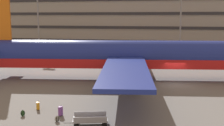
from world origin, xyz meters
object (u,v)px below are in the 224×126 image
object	(u,v)px
suitcase_laid_flat	(61,111)
backpack_navy	(57,119)
baggage_cart	(90,119)
airliner	(130,56)
suitcase_large	(38,106)
backpack_small	(23,113)

from	to	relation	value
suitcase_laid_flat	backpack_navy	distance (m)	1.36
backpack_navy	baggage_cart	distance (m)	2.73
airliner	suitcase_large	bearing A→B (deg)	-113.63
suitcase_laid_flat	backpack_navy	xyz separation A→B (m)	(0.22, -1.32, -0.19)
suitcase_laid_flat	suitcase_large	bearing A→B (deg)	157.45
suitcase_laid_flat	backpack_navy	size ratio (longest dim) A/B	1.72
baggage_cart	backpack_navy	bearing A→B (deg)	178.85
suitcase_laid_flat	baggage_cart	distance (m)	3.25
baggage_cart	suitcase_laid_flat	bearing A→B (deg)	154.91
suitcase_laid_flat	backpack_small	bearing A→B (deg)	-166.73
airliner	suitcase_large	world-z (taller)	airliner
airliner	baggage_cart	xyz separation A→B (m)	(-0.63, -16.44, -2.65)
suitcase_large	baggage_cart	bearing A→B (deg)	-23.92
backpack_navy	baggage_cart	xyz separation A→B (m)	(2.72, -0.05, 0.20)
backpack_small	airliner	bearing A→B (deg)	67.30
backpack_small	baggage_cart	distance (m)	6.00
suitcase_large	suitcase_laid_flat	xyz separation A→B (m)	(2.55, -1.06, 0.05)
suitcase_laid_flat	backpack_small	xyz separation A→B (m)	(-3.02, -0.71, -0.18)
airliner	suitcase_laid_flat	xyz separation A→B (m)	(-3.58, -15.06, -2.65)
backpack_navy	baggage_cart	bearing A→B (deg)	-1.15
airliner	backpack_small	size ratio (longest dim) A/B	79.69
suitcase_large	baggage_cart	world-z (taller)	same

